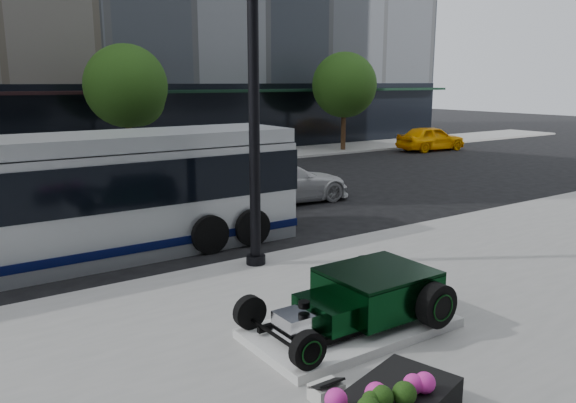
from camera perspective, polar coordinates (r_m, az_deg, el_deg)
ground at (r=15.54m, az=-3.47°, el=-3.32°), size 120.00×120.00×0.00m
sidewalk_far at (r=28.24m, az=-18.24°, el=3.22°), size 70.00×4.00×0.12m
street_trees at (r=27.40m, az=-15.87°, el=10.91°), size 29.80×3.80×5.70m
display_plinth at (r=9.44m, az=6.41°, el=-12.61°), size 3.40×1.80×0.15m
hot_rod at (r=9.45m, az=8.04°, el=-9.32°), size 3.22×2.00×0.81m
info_plaque at (r=7.61m, az=3.90°, el=-18.63°), size 0.40×0.30×0.31m
lamppost at (r=12.06m, az=-3.49°, el=10.27°), size 0.43×0.43×7.85m
transit_bus at (r=13.77m, az=-23.31°, el=0.04°), size 12.12×2.88×2.92m
white_sedan at (r=19.40m, az=-0.62°, el=1.98°), size 5.04×2.27×1.43m
yellow_taxi at (r=35.28m, az=14.31°, el=6.25°), size 4.53×2.14×1.50m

